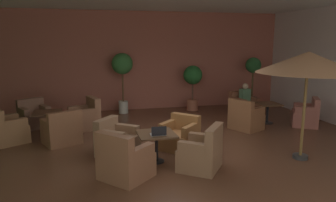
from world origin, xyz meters
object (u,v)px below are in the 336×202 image
(armchair_front_left_north, at_px, (202,153))
(open_laptop, at_px, (158,133))
(armchair_mid_center_east, at_px, (34,117))
(potted_tree_left_corner, at_px, (122,69))
(armchair_front_right_north, at_px, (245,118))
(armchair_mid_center_south, at_px, (8,130))
(patio_umbrella_tall_red, at_px, (308,63))
(cafe_table_mid_center, at_px, (48,116))
(armchair_mid_center_west, at_px, (62,131))
(armchair_front_left_east, at_px, (180,136))
(armchair_front_right_south, at_px, (244,107))
(patron_blue_shirt, at_px, (245,95))
(iced_drink_cup, at_px, (163,130))
(armchair_front_left_south, at_px, (117,141))
(potted_tree_mid_right, at_px, (193,80))
(cafe_table_front_right, at_px, (268,108))
(armchair_mid_center_north, at_px, (85,118))
(cafe_table_front_left, at_px, (156,138))
(potted_tree_mid_left, at_px, (253,75))
(armchair_front_left_west, at_px, (125,161))
(armchair_front_right_east, at_px, (306,115))

(armchair_front_left_north, bearing_deg, open_laptop, 150.80)
(armchair_mid_center_east, height_order, potted_tree_left_corner, potted_tree_left_corner)
(armchair_front_right_north, height_order, armchair_mid_center_east, armchair_front_right_north)
(armchair_mid_center_south, height_order, patio_umbrella_tall_red, patio_umbrella_tall_red)
(cafe_table_mid_center, xyz_separation_m, armchair_mid_center_west, (0.45, -0.93, -0.19))
(armchair_front_left_east, relative_size, armchair_front_right_south, 1.15)
(armchair_front_left_east, distance_m, patron_blue_shirt, 4.08)
(potted_tree_left_corner, distance_m, iced_drink_cup, 4.88)
(iced_drink_cup, bearing_deg, open_laptop, -128.52)
(armchair_front_left_south, distance_m, armchair_mid_center_west, 1.69)
(armchair_front_left_north, bearing_deg, patron_blue_shirt, 53.45)
(patron_blue_shirt, bearing_deg, potted_tree_mid_right, 138.92)
(cafe_table_front_right, distance_m, armchair_mid_center_east, 7.11)
(armchair_mid_center_east, distance_m, iced_drink_cup, 4.75)
(armchair_front_right_north, xyz_separation_m, potted_tree_left_corner, (-3.23, 2.96, 1.25))
(open_laptop, bearing_deg, armchair_mid_center_south, 146.14)
(armchair_front_left_south, relative_size, iced_drink_cup, 9.78)
(potted_tree_left_corner, bearing_deg, open_laptop, -87.09)
(cafe_table_front_right, relative_size, armchair_mid_center_north, 0.70)
(potted_tree_mid_right, distance_m, patron_blue_shirt, 1.97)
(armchair_front_left_south, distance_m, patio_umbrella_tall_red, 4.42)
(armchair_front_left_east, distance_m, armchair_mid_center_east, 4.69)
(armchair_front_right_south, relative_size, armchair_mid_center_north, 0.93)
(cafe_table_front_left, height_order, cafe_table_front_right, same)
(cafe_table_front_right, bearing_deg, potted_tree_mid_left, 74.06)
(cafe_table_front_right, relative_size, potted_tree_left_corner, 0.33)
(cafe_table_front_right, xyz_separation_m, open_laptop, (-3.98, -2.49, 0.19))
(cafe_table_front_right, bearing_deg, cafe_table_mid_center, 177.16)
(cafe_table_front_left, relative_size, armchair_mid_center_east, 0.78)
(cafe_table_front_left, bearing_deg, armchair_mid_center_east, 130.21)
(cafe_table_mid_center, xyz_separation_m, armchair_mid_center_east, (-0.51, 0.90, -0.19))
(cafe_table_front_right, relative_size, open_laptop, 2.23)
(potted_tree_mid_left, xyz_separation_m, iced_drink_cup, (-4.47, -4.48, -0.59))
(patio_umbrella_tall_red, bearing_deg, cafe_table_front_right, 72.66)
(armchair_front_left_west, xyz_separation_m, armchair_front_right_south, (4.48, 4.10, -0.02))
(armchair_mid_center_south, xyz_separation_m, potted_tree_mid_right, (5.68, 2.53, 0.79))
(armchair_front_right_north, height_order, patron_blue_shirt, patron_blue_shirt)
(armchair_front_left_west, height_order, armchair_mid_center_south, armchair_front_left_west)
(armchair_front_left_east, height_order, armchair_mid_center_west, armchair_mid_center_west)
(potted_tree_mid_left, xyz_separation_m, potted_tree_mid_right, (-2.32, 0.16, -0.15))
(armchair_front_right_east, xyz_separation_m, potted_tree_mid_left, (-0.34, 2.74, 0.95))
(patio_umbrella_tall_red, distance_m, potted_tree_mid_left, 5.32)
(cafe_table_front_right, distance_m, patron_blue_shirt, 1.11)
(armchair_front_right_east, xyz_separation_m, armchair_mid_center_west, (-7.00, -0.03, -0.01))
(potted_tree_mid_left, bearing_deg, armchair_front_right_north, -121.36)
(armchair_mid_center_east, height_order, armchair_mid_center_west, armchair_mid_center_west)
(armchair_mid_center_north, xyz_separation_m, armchair_mid_center_east, (-1.49, 0.55, -0.02))
(armchair_front_right_north, bearing_deg, armchair_mid_center_south, 177.39)
(armchair_mid_center_west, height_order, open_laptop, armchair_mid_center_west)
(armchair_front_left_west, bearing_deg, cafe_table_front_right, 32.45)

